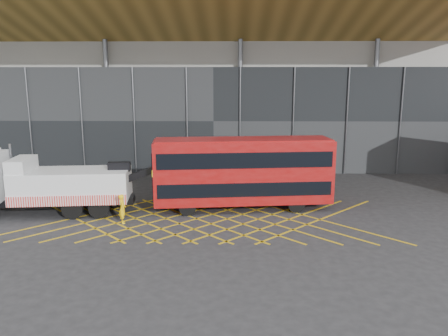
{
  "coord_description": "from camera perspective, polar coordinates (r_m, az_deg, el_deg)",
  "views": [
    {
      "loc": [
        3.48,
        -21.67,
        7.16
      ],
      "look_at": [
        3.0,
        1.5,
        2.4
      ],
      "focal_mm": 35.0,
      "sensor_mm": 36.0,
      "label": 1
    }
  ],
  "objects": [
    {
      "name": "ground_plane",
      "position": [
        23.09,
        -7.59,
        -6.57
      ],
      "size": [
        120.0,
        120.0,
        0.0
      ],
      "primitive_type": "plane",
      "color": "#242426"
    },
    {
      "name": "road_markings",
      "position": [
        22.9,
        -3.61,
        -6.62
      ],
      "size": [
        19.96,
        7.16,
        0.01
      ],
      "color": "gold",
      "rests_on": "ground_plane"
    },
    {
      "name": "construction_building",
      "position": [
        40.14,
        -1.07,
        14.2
      ],
      "size": [
        55.0,
        23.97,
        18.0
      ],
      "color": "gray",
      "rests_on": "ground_plane"
    },
    {
      "name": "recovery_truck",
      "position": [
        25.26,
        -23.14,
        -1.81
      ],
      "size": [
        10.66,
        3.43,
        3.69
      ],
      "rotation": [
        0.0,
        0.0,
        0.11
      ],
      "color": "black",
      "rests_on": "ground_plane"
    },
    {
      "name": "bus_towed",
      "position": [
        24.06,
        2.45,
        -0.3
      ],
      "size": [
        9.93,
        3.34,
        3.96
      ],
      "rotation": [
        0.0,
        0.0,
        0.11
      ],
      "color": "maroon",
      "rests_on": "ground_plane"
    },
    {
      "name": "worker",
      "position": [
        22.59,
        -13.12,
        -5.2
      ],
      "size": [
        0.52,
        0.63,
        1.49
      ],
      "primitive_type": "imported",
      "rotation": [
        0.0,
        0.0,
        1.93
      ],
      "color": "yellow",
      "rests_on": "ground_plane"
    }
  ]
}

